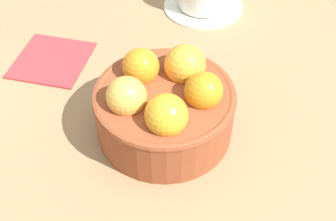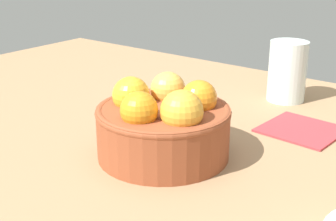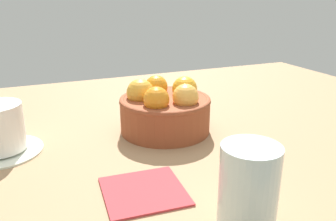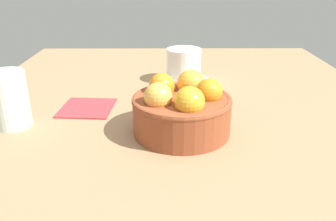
{
  "view_description": "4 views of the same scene",
  "coord_description": "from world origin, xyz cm",
  "views": [
    {
      "loc": [
        -34.99,
        -6.19,
        39.98
      ],
      "look_at": [
        -0.81,
        -0.54,
        4.23
      ],
      "focal_mm": 47.99,
      "sensor_mm": 36.0,
      "label": 1
    },
    {
      "loc": [
        32.37,
        -40.83,
        24.77
      ],
      "look_at": [
        -1.16,
        2.4,
        4.81
      ],
      "focal_mm": 50.8,
      "sensor_mm": 36.0,
      "label": 2
    },
    {
      "loc": [
        21.73,
        53.24,
        23.67
      ],
      "look_at": [
        0.35,
        2.15,
        4.51
      ],
      "focal_mm": 37.02,
      "sensor_mm": 36.0,
      "label": 3
    },
    {
      "loc": [
        -50.74,
        2.51,
        25.36
      ],
      "look_at": [
        -0.72,
        2.19,
        4.15
      ],
      "focal_mm": 36.74,
      "sensor_mm": 36.0,
      "label": 4
    }
  ],
  "objects": [
    {
      "name": "water_glass",
      "position": [
        2.64,
        28.5,
        4.8
      ],
      "size": [
        6.03,
        6.03,
        9.6
      ],
      "primitive_type": "cylinder",
      "color": "silver",
      "rests_on": "ground_plane"
    },
    {
      "name": "folded_napkin",
      "position": [
        10.09,
        17.63,
        0.3
      ],
      "size": [
        10.54,
        10.3,
        0.6
      ],
      "primitive_type": "cube",
      "rotation": [
        0.0,
        0.0,
        -0.07
      ],
      "color": "#B23338",
      "rests_on": "ground_plane"
    },
    {
      "name": "terracotta_bowl",
      "position": [
        0.02,
        -0.01,
        4.15
      ],
      "size": [
        15.95,
        15.95,
        9.42
      ],
      "color": "brown",
      "rests_on": "ground_plane"
    },
    {
      "name": "ground_plane",
      "position": [
        0.0,
        0.0,
        -1.93
      ],
      "size": [
        123.17,
        85.37,
        3.87
      ],
      "primitive_type": "cube",
      "color": "#997551"
    }
  ]
}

